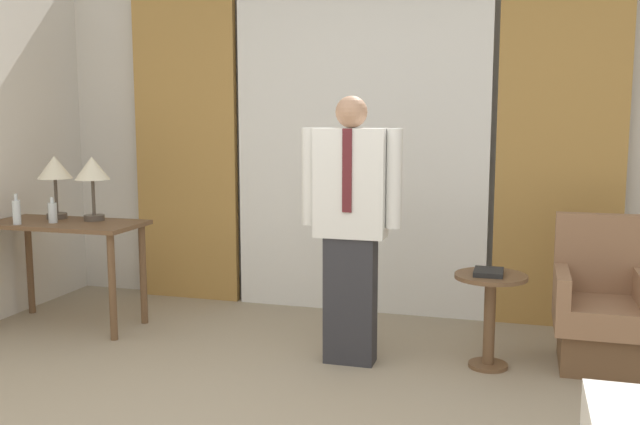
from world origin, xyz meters
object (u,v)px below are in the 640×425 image
(bottle_near_edge, at_px, (17,212))
(armchair, at_px, (600,312))
(book, at_px, (489,272))
(desk, at_px, (67,240))
(bottle_by_lamp, at_px, (53,212))
(table_lamp_left, at_px, (55,171))
(table_lamp_right, at_px, (92,172))
(side_table, at_px, (490,305))
(person, at_px, (351,221))

(bottle_near_edge, height_order, armchair, bottle_near_edge)
(bottle_near_edge, xyz_separation_m, book, (3.19, 0.15, -0.26))
(desk, height_order, bottle_by_lamp, bottle_by_lamp)
(table_lamp_left, height_order, table_lamp_right, same)
(desk, bearing_deg, armchair, 3.07)
(desk, relative_size, bottle_near_edge, 5.08)
(side_table, bearing_deg, bottle_by_lamp, -179.58)
(person, height_order, side_table, person)
(bottle_near_edge, distance_m, person, 2.38)
(armchair, bearing_deg, bottle_by_lamp, -176.10)
(bottle_near_edge, bearing_deg, person, 0.43)
(table_lamp_right, xyz_separation_m, person, (1.97, -0.29, -0.22))
(desk, bearing_deg, bottle_by_lamp, -137.75)
(table_lamp_left, height_order, bottle_near_edge, table_lamp_left)
(armchair, bearing_deg, desk, -176.93)
(bottle_by_lamp, bearing_deg, desk, 42.25)
(table_lamp_right, height_order, bottle_by_lamp, table_lamp_right)
(table_lamp_left, bearing_deg, person, -7.31)
(book, bearing_deg, person, -170.77)
(bottle_near_edge, bearing_deg, side_table, 2.82)
(armchair, relative_size, book, 4.31)
(table_lamp_left, bearing_deg, armchair, 1.14)
(table_lamp_left, distance_m, person, 2.31)
(armchair, height_order, book, armchair)
(table_lamp_right, xyz_separation_m, armchair, (3.44, 0.07, -0.78))
(bottle_near_edge, relative_size, person, 0.13)
(bottle_near_edge, relative_size, side_table, 0.37)
(bottle_near_edge, bearing_deg, book, 2.69)
(table_lamp_left, height_order, person, person)
(desk, distance_m, bottle_by_lamp, 0.22)
(table_lamp_right, height_order, bottle_near_edge, table_lamp_right)
(table_lamp_right, height_order, person, person)
(table_lamp_right, bearing_deg, book, -3.30)
(person, bearing_deg, desk, 175.30)
(side_table, bearing_deg, person, -170.37)
(table_lamp_left, bearing_deg, table_lamp_right, 0.00)
(table_lamp_right, distance_m, armchair, 3.53)
(bottle_by_lamp, bearing_deg, table_lamp_left, 118.29)
(bottle_near_edge, relative_size, bottle_by_lamp, 1.18)
(desk, xyz_separation_m, bottle_by_lamp, (-0.06, -0.06, 0.20))
(desk, xyz_separation_m, table_lamp_left, (-0.16, 0.12, 0.48))
(desk, height_order, person, person)
(side_table, xyz_separation_m, book, (-0.01, -0.01, 0.20))
(desk, bearing_deg, person, -4.70)
(bottle_near_edge, bearing_deg, table_lamp_left, 72.96)
(table_lamp_left, bearing_deg, bottle_near_edge, -107.04)
(table_lamp_left, height_order, side_table, table_lamp_left)
(person, distance_m, armchair, 1.61)
(table_lamp_left, height_order, armchair, table_lamp_left)
(person, distance_m, book, 0.88)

